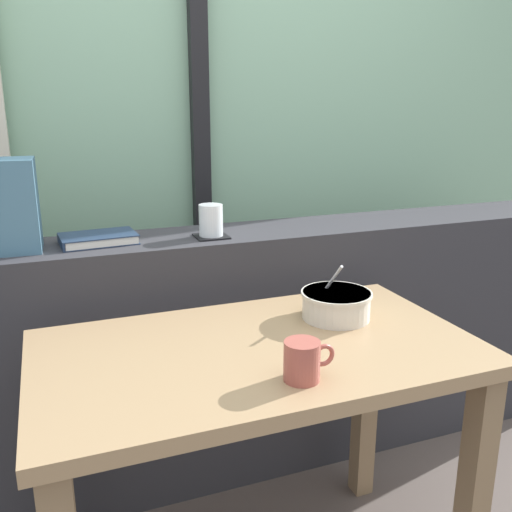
% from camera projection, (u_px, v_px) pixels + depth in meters
% --- Properties ---
extents(outdoor_backdrop, '(4.80, 0.08, 2.80)m').
position_uv_depth(outdoor_backdrop, '(172.00, 69.00, 2.22)').
color(outdoor_backdrop, '#84B293').
rests_on(outdoor_backdrop, ground).
extents(window_divider_post, '(0.07, 0.05, 2.60)m').
position_uv_depth(window_divider_post, '(199.00, 95.00, 2.21)').
color(window_divider_post, black).
rests_on(window_divider_post, ground).
extents(dark_console_ledge, '(2.80, 0.29, 0.86)m').
position_uv_depth(dark_console_ledge, '(224.00, 355.00, 1.91)').
color(dark_console_ledge, '#2D2D33').
rests_on(dark_console_ledge, ground).
extents(breakfast_table, '(1.04, 0.59, 0.72)m').
position_uv_depth(breakfast_table, '(258.00, 394.00, 1.34)').
color(breakfast_table, '#826849').
rests_on(breakfast_table, ground).
extents(coaster_square, '(0.10, 0.10, 0.00)m').
position_uv_depth(coaster_square, '(211.00, 236.00, 1.74)').
color(coaster_square, black).
rests_on(coaster_square, dark_console_ledge).
extents(juice_glass, '(0.07, 0.07, 0.10)m').
position_uv_depth(juice_glass, '(211.00, 221.00, 1.72)').
color(juice_glass, white).
rests_on(juice_glass, coaster_square).
extents(closed_book, '(0.23, 0.16, 0.03)m').
position_uv_depth(closed_book, '(98.00, 239.00, 1.66)').
color(closed_book, '#1E2D47').
rests_on(closed_book, dark_console_ledge).
extents(soup_bowl, '(0.19, 0.19, 0.15)m').
position_uv_depth(soup_bowl, '(336.00, 305.00, 1.47)').
color(soup_bowl, beige).
rests_on(soup_bowl, breakfast_table).
extents(ceramic_mug, '(0.11, 0.08, 0.08)m').
position_uv_depth(ceramic_mug, '(303.00, 361.00, 1.14)').
color(ceramic_mug, '#9E4C42').
rests_on(ceramic_mug, breakfast_table).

